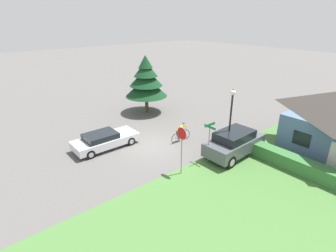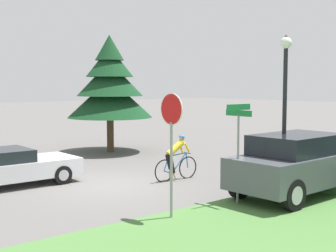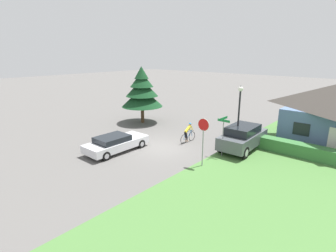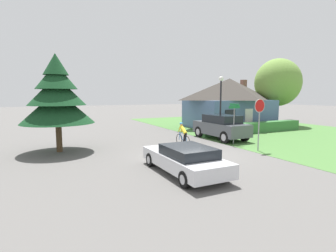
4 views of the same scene
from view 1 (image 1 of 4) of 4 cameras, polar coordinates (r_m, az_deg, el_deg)
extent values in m
plane|color=#5B5956|center=(19.24, -3.61, -4.41)|extent=(140.00, 140.00, 0.00)
cube|color=silver|center=(18.43, 32.77, -6.06)|extent=(0.90, 0.06, 2.00)
cube|color=black|center=(18.83, 27.04, -2.54)|extent=(1.10, 0.06, 0.90)
cube|color=#387038|center=(17.66, 28.26, -8.29)|extent=(10.45, 0.90, 0.90)
cube|color=silver|center=(19.37, -13.41, -3.11)|extent=(1.89, 4.63, 0.55)
cube|color=black|center=(19.04, -14.48, -2.12)|extent=(1.65, 2.24, 0.39)
cylinder|color=black|center=(20.77, -10.54, -1.73)|extent=(0.30, 0.61, 0.61)
cylinder|color=#ADADB2|center=(20.77, -10.54, -1.73)|extent=(0.31, 0.35, 0.35)
cylinder|color=black|center=(19.48, -8.14, -3.26)|extent=(0.30, 0.61, 0.61)
cylinder|color=#ADADB2|center=(19.48, -8.14, -3.26)|extent=(0.31, 0.35, 0.35)
cylinder|color=black|center=(19.61, -18.52, -4.09)|extent=(0.30, 0.61, 0.61)
cylinder|color=#ADADB2|center=(19.61, -18.52, -4.09)|extent=(0.31, 0.35, 0.35)
cylinder|color=black|center=(18.24, -16.56, -5.91)|extent=(0.30, 0.61, 0.61)
cylinder|color=#ADADB2|center=(18.24, -16.56, -5.91)|extent=(0.31, 0.35, 0.35)
torus|color=black|center=(19.55, 1.65, -2.72)|extent=(0.05, 0.77, 0.77)
torus|color=black|center=(20.17, 3.90, -1.94)|extent=(0.05, 0.77, 0.77)
cylinder|color=#1E66B2|center=(19.63, 2.23, -2.07)|extent=(0.04, 0.18, 0.61)
cylinder|color=#1E66B2|center=(19.85, 3.07, -1.71)|extent=(0.05, 0.65, 0.67)
cylinder|color=#1E66B2|center=(19.69, 2.93, -0.97)|extent=(0.05, 0.77, 0.09)
cylinder|color=#1E66B2|center=(19.68, 2.02, -2.76)|extent=(0.04, 0.34, 0.16)
cylinder|color=#1E66B2|center=(19.51, 1.87, -2.02)|extent=(0.03, 0.21, 0.48)
cylinder|color=#1E66B2|center=(20.04, 3.83, -1.29)|extent=(0.04, 0.12, 0.53)
cylinder|color=black|center=(19.91, 3.76, -0.63)|extent=(0.44, 0.03, 0.02)
ellipsoid|color=black|center=(19.46, 2.09, -1.27)|extent=(0.08, 0.20, 0.05)
cylinder|color=black|center=(19.53, 2.06, -1.81)|extent=(0.11, 0.25, 0.51)
cylinder|color=black|center=(19.66, 2.41, -1.90)|extent=(0.11, 0.25, 0.66)
cylinder|color=tan|center=(19.74, 2.21, -2.79)|extent=(0.08, 0.08, 0.30)
cylinder|color=tan|center=(19.84, 2.65, -2.96)|extent=(0.17, 0.08, 0.21)
cylinder|color=yellow|center=(19.54, 2.74, -0.45)|extent=(0.23, 0.70, 0.55)
cylinder|color=yellow|center=(19.69, 3.27, -0.32)|extent=(0.07, 0.25, 0.36)
cylinder|color=yellow|center=(19.87, 3.87, -0.12)|extent=(0.07, 0.25, 0.36)
sphere|color=tan|center=(19.59, 3.39, 0.63)|extent=(0.19, 0.19, 0.19)
ellipsoid|color=#267FBF|center=(19.58, 3.39, 0.76)|extent=(0.22, 0.18, 0.12)
cube|color=#4C5156|center=(18.22, 14.22, -3.95)|extent=(2.08, 4.54, 0.87)
cube|color=black|center=(17.85, 14.25, -1.97)|extent=(1.79, 2.66, 0.57)
cylinder|color=black|center=(19.98, 14.61, -2.77)|extent=(0.25, 0.83, 0.83)
cylinder|color=#ADADB2|center=(19.98, 14.61, -2.77)|extent=(0.25, 0.49, 0.48)
cylinder|color=black|center=(19.17, 18.92, -4.41)|extent=(0.25, 0.83, 0.83)
cylinder|color=#ADADB2|center=(19.17, 18.92, -4.41)|extent=(0.25, 0.49, 0.48)
cylinder|color=black|center=(17.75, 8.91, -5.60)|extent=(0.25, 0.83, 0.83)
cylinder|color=#ADADB2|center=(17.75, 8.91, -5.60)|extent=(0.25, 0.49, 0.48)
cylinder|color=black|center=(16.84, 13.52, -7.66)|extent=(0.25, 0.83, 0.83)
cylinder|color=#ADADB2|center=(16.84, 13.52, -7.66)|extent=(0.25, 0.49, 0.48)
cylinder|color=gray|center=(15.49, 2.94, -6.62)|extent=(0.07, 0.07, 2.32)
cylinder|color=red|center=(14.84, 3.05, -1.66)|extent=(0.73, 0.05, 0.73)
cylinder|color=silver|center=(14.84, 3.05, -1.66)|extent=(0.77, 0.04, 0.77)
cylinder|color=black|center=(17.62, 13.28, -0.04)|extent=(0.12, 0.12, 4.24)
sphere|color=white|center=(16.91, 13.96, 7.09)|extent=(0.34, 0.34, 0.34)
cone|color=black|center=(16.87, 14.01, 7.64)|extent=(0.20, 0.20, 0.13)
cylinder|color=gray|center=(16.88, 8.85, -4.16)|extent=(0.06, 0.06, 2.39)
cube|color=#197238|center=(16.36, 9.11, -0.22)|extent=(0.90, 0.03, 0.16)
cube|color=#197238|center=(16.30, 9.14, 0.30)|extent=(0.03, 0.90, 0.16)
cylinder|color=#4C3823|center=(25.96, -4.65, 4.79)|extent=(0.33, 0.33, 1.65)
cone|color=#143D1E|center=(25.49, -4.78, 8.56)|extent=(4.02, 4.02, 1.86)
cone|color=#143D1E|center=(25.28, -4.84, 10.56)|extent=(3.14, 3.14, 1.64)
cone|color=#143D1E|center=(25.13, -4.90, 12.32)|extent=(2.25, 2.25, 1.42)
cone|color=#143D1E|center=(25.02, -4.95, 13.83)|extent=(1.37, 1.37, 1.19)
camera|label=2|loc=(6.05, 9.84, -43.12)|focal=50.00mm
camera|label=3|loc=(4.33, -91.93, -30.02)|focal=28.00mm
camera|label=4|loc=(22.02, -43.10, 2.01)|focal=28.00mm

